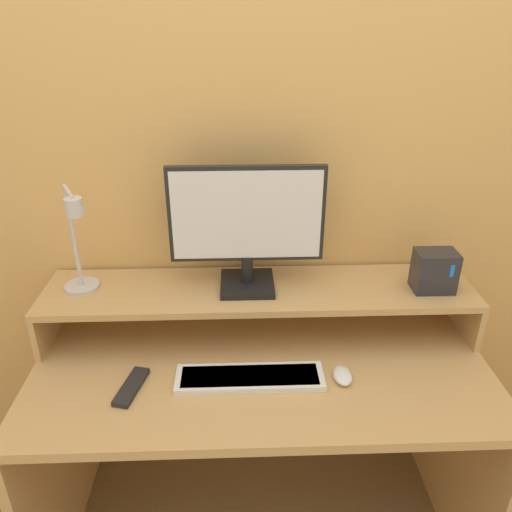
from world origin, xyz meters
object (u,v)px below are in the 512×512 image
Objects in this scene: keyboard at (250,377)px; mouse at (343,375)px; monitor at (247,224)px; desk_lamp at (77,248)px; router_dock at (434,271)px; remote_control at (131,387)px.

mouse is at bearing -1.04° from keyboard.
keyboard is at bearing -89.87° from monitor.
monitor reaches higher than keyboard.
desk_lamp is 1.09m from router_dock.
desk_lamp reaches higher than router_dock.
monitor is 1.37× the size of desk_lamp.
desk_lamp is 0.64m from keyboard.
desk_lamp is 2.11× the size of remote_control.
monitor is at bearing 90.13° from keyboard.
keyboard is at bearing 178.96° from mouse.
remote_control is at bearing -165.27° from router_dock.
desk_lamp is 3.94× the size of mouse.
router_dock reaches higher than keyboard.
mouse is (0.77, -0.23, -0.31)m from desk_lamp.
monitor reaches higher than remote_control.
mouse is at bearing -16.56° from desk_lamp.
remote_control is (-0.34, -0.02, -0.00)m from keyboard.
keyboard is (0.51, -0.23, -0.32)m from desk_lamp.
desk_lamp is 0.87m from mouse.
mouse is (0.27, -0.00, 0.00)m from keyboard.
desk_lamp is at bearing -176.06° from monitor.
mouse is 0.60m from remote_control.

